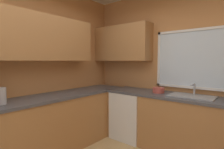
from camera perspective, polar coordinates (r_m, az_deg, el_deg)
room_shell at (r=2.22m, az=-0.36°, el=13.42°), size 3.52×3.80×2.78m
counter_run_left at (r=2.93m, az=-22.94°, el=-15.71°), size 0.65×3.41×0.91m
counter_run_back at (r=3.09m, az=21.81°, el=-14.65°), size 2.61×0.65×0.91m
dishwasher at (r=3.45m, az=6.16°, el=-12.74°), size 0.60×0.60×0.86m
kettle at (r=2.60m, az=-32.30°, el=-5.90°), size 0.13×0.13×0.21m
sink_assembly at (r=2.94m, az=24.21°, el=-6.32°), size 0.64×0.40×0.19m
bowl at (r=3.11m, az=14.75°, el=-4.88°), size 0.19×0.19×0.09m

